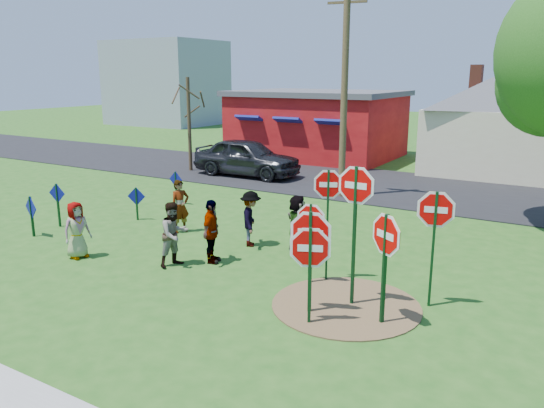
{
  "coord_description": "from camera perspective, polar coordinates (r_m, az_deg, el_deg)",
  "views": [
    {
      "loc": [
        8.54,
        -10.87,
        4.85
      ],
      "look_at": [
        1.6,
        0.76,
        1.52
      ],
      "focal_mm": 35.0,
      "sensor_mm": 36.0,
      "label": 1
    }
  ],
  "objects": [
    {
      "name": "stop_sign_f",
      "position": [
        10.46,
        12.13,
        -4.09
      ],
      "size": [
        0.96,
        0.64,
        2.41
      ],
      "rotation": [
        0.0,
        0.0,
        -0.58
      ],
      "color": "#0E3417",
      "rests_on": "ground"
    },
    {
      "name": "utility_pole",
      "position": [
        21.16,
        7.81,
        12.65
      ],
      "size": [
        2.07,
        0.42,
        8.5
      ],
      "rotation": [
        0.0,
        0.0,
        0.15
      ],
      "color": "#4C3823",
      "rests_on": "ground"
    },
    {
      "name": "person_d",
      "position": [
        15.24,
        -2.3,
        -1.59
      ],
      "size": [
        1.04,
        1.2,
        1.61
      ],
      "primitive_type": "imported",
      "rotation": [
        0.0,
        0.0,
        2.09
      ],
      "color": "#39383E",
      "rests_on": "ground"
    },
    {
      "name": "stop_sign_c",
      "position": [
        11.08,
        8.96,
        0.04
      ],
      "size": [
        1.08,
        0.07,
        3.17
      ],
      "rotation": [
        0.0,
        0.0,
        -0.02
      ],
      "color": "#0E3417",
      "rests_on": "ground"
    },
    {
      "name": "blue_diamond_c",
      "position": [
        18.53,
        -14.36,
        0.42
      ],
      "size": [
        0.6,
        0.24,
        1.14
      ],
      "rotation": [
        0.0,
        0.0,
        0.36
      ],
      "color": "#0E3417",
      "rests_on": "ground"
    },
    {
      "name": "road",
      "position": [
        24.43,
        9.75,
        2.19
      ],
      "size": [
        120.0,
        7.5,
        0.04
      ],
      "primitive_type": "cube",
      "color": "black",
      "rests_on": "ground"
    },
    {
      "name": "blue_diamond_a",
      "position": [
        17.7,
        -24.47,
        -0.79
      ],
      "size": [
        0.71,
        0.17,
        1.27
      ],
      "rotation": [
        0.0,
        0.0,
        -0.21
      ],
      "color": "#0E3417",
      "rests_on": "ground"
    },
    {
      "name": "stop_sign_g",
      "position": [
        12.36,
        4.19,
        -2.34
      ],
      "size": [
        0.94,
        0.1,
        2.07
      ],
      "rotation": [
        0.0,
        0.0,
        0.09
      ],
      "color": "#0E3417",
      "rests_on": "ground"
    },
    {
      "name": "person_e",
      "position": [
        13.94,
        -6.55,
        -2.97
      ],
      "size": [
        0.71,
        1.08,
        1.7
      ],
      "primitive_type": "imported",
      "rotation": [
        0.0,
        0.0,
        1.9
      ],
      "color": "#4C2B5A",
      "rests_on": "ground"
    },
    {
      "name": "person_c",
      "position": [
        13.87,
        -10.48,
        -3.22
      ],
      "size": [
        0.84,
        0.97,
        1.7
      ],
      "primitive_type": "imported",
      "rotation": [
        0.0,
        0.0,
        1.3
      ],
      "color": "brown",
      "rests_on": "ground"
    },
    {
      "name": "stop_sign_b",
      "position": [
        12.41,
        6.05,
        0.8
      ],
      "size": [
        0.87,
        0.4,
        2.83
      ],
      "rotation": [
        0.0,
        0.0,
        0.42
      ],
      "color": "#0E3417",
      "rests_on": "ground"
    },
    {
      "name": "red_building",
      "position": [
        32.22,
        4.93,
        8.61
      ],
      "size": [
        9.4,
        7.69,
        3.9
      ],
      "color": "maroon",
      "rests_on": "ground"
    },
    {
      "name": "distant_building",
      "position": [
        54.83,
        -11.24,
        12.66
      ],
      "size": [
        10.0,
        8.0,
        8.0
      ],
      "primitive_type": "cube",
      "color": "#8C939E",
      "rests_on": "ground"
    },
    {
      "name": "person_b",
      "position": [
        16.79,
        -9.84,
        -0.25
      ],
      "size": [
        0.6,
        0.71,
        1.67
      ],
      "primitive_type": "imported",
      "rotation": [
        0.0,
        0.0,
        1.18
      ],
      "color": "#317C66",
      "rests_on": "ground"
    },
    {
      "name": "bare_tree_west",
      "position": [
        27.26,
        -8.95,
        9.85
      ],
      "size": [
        1.8,
        1.8,
        4.71
      ],
      "color": "#382819",
      "rests_on": "ground"
    },
    {
      "name": "suv",
      "position": [
        25.77,
        -2.74,
        5.06
      ],
      "size": [
        5.33,
        2.2,
        1.81
      ],
      "primitive_type": "imported",
      "rotation": [
        0.0,
        0.0,
        1.58
      ],
      "color": "#2C2D31",
      "rests_on": "road"
    },
    {
      "name": "dirt_patch",
      "position": [
        11.71,
        7.96,
        -10.74
      ],
      "size": [
        3.2,
        3.2,
        0.03
      ],
      "primitive_type": "cylinder",
      "color": "brown",
      "rests_on": "ground"
    },
    {
      "name": "stop_sign_e",
      "position": [
        10.34,
        4.12,
        -5.51
      ],
      "size": [
        1.03,
        0.47,
        2.14
      ],
      "rotation": [
        0.0,
        0.0,
        0.41
      ],
      "color": "#0E3417",
      "rests_on": "ground"
    },
    {
      "name": "stop_sign_d",
      "position": [
        11.47,
        17.14,
        -1.63
      ],
      "size": [
        1.03,
        0.27,
        2.66
      ],
      "rotation": [
        0.0,
        0.0,
        0.24
      ],
      "color": "#0E3417",
      "rests_on": "ground"
    },
    {
      "name": "stop_sign_a",
      "position": [
        10.78,
        4.16,
        -3.93
      ],
      "size": [
        1.17,
        0.27,
        2.34
      ],
      "rotation": [
        0.0,
        0.0,
        0.21
      ],
      "color": "#0E3417",
      "rests_on": "ground"
    },
    {
      "name": "blue_diamond_b",
      "position": [
        18.48,
        -22.07,
        0.43
      ],
      "size": [
        0.64,
        0.11,
        1.44
      ],
      "rotation": [
        0.0,
        0.0,
        0.14
      ],
      "color": "#0E3417",
      "rests_on": "ground"
    },
    {
      "name": "person_a",
      "position": [
        15.2,
        -20.27,
        -2.63
      ],
      "size": [
        0.61,
        0.83,
        1.55
      ],
      "primitive_type": "imported",
      "rotation": [
        0.0,
        0.0,
        1.41
      ],
      "color": "#42418C",
      "rests_on": "ground"
    },
    {
      "name": "blue_diamond_d",
      "position": [
        20.42,
        -10.3,
        2.14
      ],
      "size": [
        0.63,
        0.06,
        1.29
      ],
      "rotation": [
        0.0,
        0.0,
        -0.03
      ],
      "color": "#0E3417",
      "rests_on": "ground"
    },
    {
      "name": "ground",
      "position": [
        14.65,
        -6.93,
        -5.64
      ],
      "size": [
        120.0,
        120.0,
        0.0
      ],
      "primitive_type": "plane",
      "color": "#225418",
      "rests_on": "ground"
    },
    {
      "name": "person_f",
      "position": [
        14.74,
        2.75,
        -2.12
      ],
      "size": [
        1.5,
        1.27,
        1.63
      ],
      "primitive_type": "imported",
      "rotation": [
        0.0,
        0.0,
        2.52
      ],
      "color": "#225435",
      "rests_on": "ground"
    },
    {
      "name": "cream_house",
      "position": [
        29.09,
        25.08,
        8.73
      ],
      "size": [
        9.4,
        9.4,
        6.5
      ],
      "color": "beige",
      "rests_on": "ground"
    }
  ]
}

